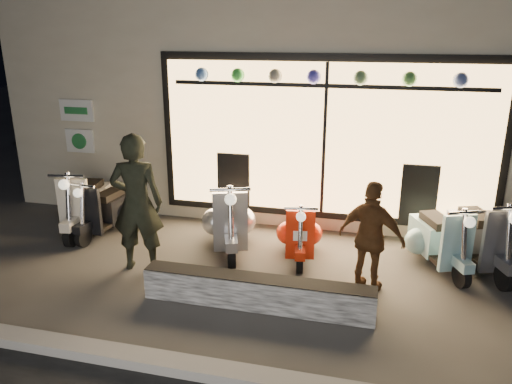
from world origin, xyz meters
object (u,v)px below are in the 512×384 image
graffiti_barrier (257,292)px  scooter_red (300,231)px  woman (371,238)px  man (137,203)px  scooter_silver (229,218)px

graffiti_barrier → scooter_red: scooter_red is taller
scooter_red → woman: bearing=-50.7°
man → graffiti_barrier: bearing=149.1°
graffiti_barrier → man: 2.09m
man → woman: (3.13, 0.13, -0.24)m
scooter_red → man: man is taller
graffiti_barrier → scooter_silver: size_ratio=1.83×
scooter_silver → woman: bearing=-42.8°
graffiti_barrier → scooter_red: (0.24, 1.66, 0.16)m
woman → scooter_red: bearing=-21.6°
scooter_silver → man: bearing=-151.5°
graffiti_barrier → woman: woman is taller
scooter_silver → graffiti_barrier: bearing=-82.0°
graffiti_barrier → scooter_silver: 1.92m
man → scooter_silver: bearing=-144.5°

